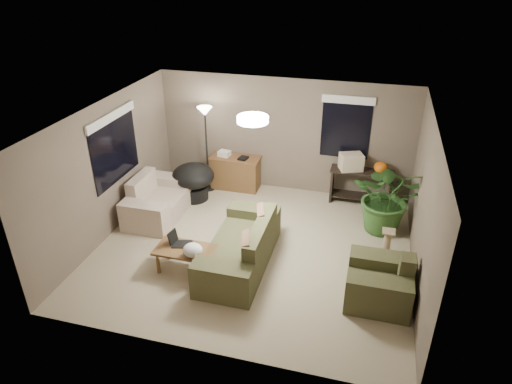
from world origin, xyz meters
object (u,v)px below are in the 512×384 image
(armchair, at_px, (380,283))
(console_table, at_px, (361,184))
(coffee_table, at_px, (186,252))
(papasan_chair, at_px, (193,179))
(loveseat, at_px, (157,202))
(floor_lamp, at_px, (205,121))
(main_sofa, at_px, (242,249))
(houseplant, at_px, (387,204))
(desk, at_px, (235,172))
(cat_scratching_post, at_px, (387,245))

(armchair, relative_size, console_table, 0.77)
(armchair, height_order, console_table, armchair)
(coffee_table, bearing_deg, papasan_chair, 108.90)
(loveseat, xyz_separation_m, floor_lamp, (0.59, 1.35, 1.30))
(main_sofa, xyz_separation_m, coffee_table, (-0.86, -0.41, 0.06))
(loveseat, height_order, console_table, loveseat)
(main_sofa, distance_m, houseplant, 2.92)
(main_sofa, xyz_separation_m, armchair, (2.28, -0.32, 0.00))
(coffee_table, height_order, floor_lamp, floor_lamp)
(main_sofa, height_order, houseplant, houseplant)
(desk, xyz_separation_m, floor_lamp, (-0.57, -0.22, 1.22))
(main_sofa, bearing_deg, floor_lamp, 121.76)
(loveseat, bearing_deg, desk, 53.57)
(desk, height_order, papasan_chair, papasan_chair)
(armchair, distance_m, desk, 4.42)
(floor_lamp, bearing_deg, papasan_chair, -105.36)
(floor_lamp, height_order, houseplant, floor_lamp)
(main_sofa, bearing_deg, desk, 109.60)
(armchair, distance_m, floor_lamp, 4.90)
(armchair, bearing_deg, floor_lamp, 143.76)
(papasan_chair, relative_size, houseplant, 0.80)
(loveseat, bearing_deg, papasan_chair, 61.93)
(coffee_table, bearing_deg, loveseat, 129.65)
(loveseat, bearing_deg, cat_scratching_post, -2.79)
(coffee_table, bearing_deg, houseplant, 34.08)
(coffee_table, distance_m, houseplant, 3.85)
(console_table, distance_m, cat_scratching_post, 1.93)
(floor_lamp, height_order, cat_scratching_post, floor_lamp)
(main_sofa, distance_m, console_table, 3.26)
(loveseat, xyz_separation_m, armchair, (4.40, -1.44, 0.00))
(armchair, relative_size, coffee_table, 1.00)
(floor_lamp, bearing_deg, houseplant, -10.66)
(loveseat, xyz_separation_m, coffee_table, (1.26, -1.52, 0.06))
(console_table, bearing_deg, papasan_chair, -167.69)
(armchair, relative_size, cat_scratching_post, 2.00)
(loveseat, bearing_deg, armchair, -18.10)
(armchair, distance_m, coffee_table, 3.14)
(coffee_table, xyz_separation_m, houseplant, (3.18, 2.15, 0.20))
(desk, height_order, floor_lamp, floor_lamp)
(console_table, bearing_deg, loveseat, -157.75)
(armchair, bearing_deg, coffee_table, -178.43)
(coffee_table, bearing_deg, main_sofa, 25.37)
(papasan_chair, distance_m, cat_scratching_post, 4.19)
(main_sofa, bearing_deg, cat_scratching_post, 20.70)
(console_table, height_order, houseplant, houseplant)
(armchair, height_order, desk, armchair)
(main_sofa, relative_size, console_table, 1.69)
(desk, bearing_deg, main_sofa, -70.40)
(papasan_chair, distance_m, floor_lamp, 1.25)
(houseplant, distance_m, cat_scratching_post, 0.92)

